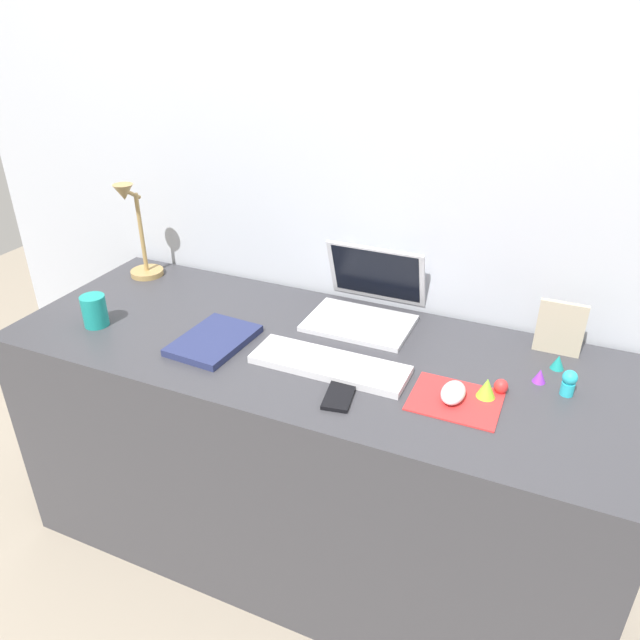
{
  "coord_description": "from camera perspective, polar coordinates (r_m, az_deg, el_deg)",
  "views": [
    {
      "loc": [
        0.6,
        -1.28,
        1.59
      ],
      "look_at": [
        0.03,
        0.0,
        0.83
      ],
      "focal_mm": 33.79,
      "sensor_mm": 36.0,
      "label": 1
    }
  ],
  "objects": [
    {
      "name": "toy_figurine_lime",
      "position": [
        1.49,
        15.5,
        -6.27
      ],
      "size": [
        0.05,
        0.05,
        0.05
      ],
      "primitive_type": "cone",
      "color": "#8CDB33",
      "rests_on": "desk"
    },
    {
      "name": "mousepad",
      "position": [
        1.47,
        12.7,
        -7.42
      ],
      "size": [
        0.21,
        0.17,
        0.0
      ],
      "primitive_type": "cube",
      "color": "red",
      "rests_on": "desk"
    },
    {
      "name": "ground_plane",
      "position": [
        2.13,
        -0.87,
        -19.89
      ],
      "size": [
        6.0,
        6.0,
        0.0
      ],
      "primitive_type": "plane",
      "color": "gray"
    },
    {
      "name": "toy_figurine_red",
      "position": [
        1.52,
        16.76,
        -6.04
      ],
      "size": [
        0.03,
        0.03,
        0.04
      ],
      "primitive_type": "ellipsoid",
      "color": "red",
      "rests_on": "desk"
    },
    {
      "name": "toy_figurine_purple",
      "position": [
        1.59,
        20.09,
        -4.98
      ],
      "size": [
        0.03,
        0.03,
        0.04
      ],
      "primitive_type": "cone",
      "color": "purple",
      "rests_on": "desk"
    },
    {
      "name": "mouse",
      "position": [
        1.47,
        12.5,
        -6.72
      ],
      "size": [
        0.06,
        0.1,
        0.03
      ],
      "primitive_type": "ellipsoid",
      "color": "silver",
      "rests_on": "mousepad"
    },
    {
      "name": "picture_frame",
      "position": [
        1.71,
        21.79,
        -0.73
      ],
      "size": [
        0.12,
        0.02,
        0.15
      ],
      "primitive_type": "cube",
      "color": "#B2A58C",
      "rests_on": "desk"
    },
    {
      "name": "desk_lamp",
      "position": [
        2.09,
        -16.97,
        7.82
      ],
      "size": [
        0.11,
        0.14,
        0.33
      ],
      "color": "#A5844C",
      "rests_on": "desk"
    },
    {
      "name": "laptop",
      "position": [
        1.79,
        4.46,
        1.84
      ],
      "size": [
        0.3,
        0.28,
        0.2
      ],
      "color": "silver",
      "rests_on": "desk"
    },
    {
      "name": "notebook_pad",
      "position": [
        1.68,
        -10.01,
        -1.91
      ],
      "size": [
        0.18,
        0.25,
        0.02
      ],
      "primitive_type": "cube",
      "rotation": [
        0.0,
        0.0,
        -0.06
      ],
      "color": "navy",
      "rests_on": "desk"
    },
    {
      "name": "keyboard",
      "position": [
        1.55,
        0.9,
        -4.24
      ],
      "size": [
        0.41,
        0.13,
        0.02
      ],
      "primitive_type": "cube",
      "color": "silver",
      "rests_on": "desk"
    },
    {
      "name": "coffee_mug",
      "position": [
        1.85,
        -20.57,
        0.82
      ],
      "size": [
        0.07,
        0.07,
        0.09
      ],
      "primitive_type": "cylinder",
      "color": "teal",
      "rests_on": "desk"
    },
    {
      "name": "toy_figurine_cyan",
      "position": [
        1.56,
        22.5,
        -5.46
      ],
      "size": [
        0.04,
        0.04,
        0.07
      ],
      "color": "#28B7CC",
      "rests_on": "desk"
    },
    {
      "name": "toy_figurine_teal",
      "position": [
        1.66,
        21.62,
        -3.72
      ],
      "size": [
        0.03,
        0.03,
        0.04
      ],
      "primitive_type": "cone",
      "color": "teal",
      "rests_on": "desk"
    },
    {
      "name": "cell_phone",
      "position": [
        1.45,
        1.88,
        -7.07
      ],
      "size": [
        0.08,
        0.14,
        0.01
      ],
      "primitive_type": "cube",
      "rotation": [
        0.0,
        0.0,
        0.16
      ],
      "color": "black",
      "rests_on": "desk"
    },
    {
      "name": "desk",
      "position": [
        1.87,
        -0.96,
        -12.32
      ],
      "size": [
        1.7,
        0.65,
        0.74
      ],
      "primitive_type": "cube",
      "color": "#38383D",
      "rests_on": "ground_plane"
    },
    {
      "name": "back_wall",
      "position": [
        1.91,
        3.54,
        5.1
      ],
      "size": [
        2.9,
        0.05,
        1.67
      ],
      "primitive_type": "cube",
      "color": "#B2B7C1",
      "rests_on": "ground_plane"
    }
  ]
}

